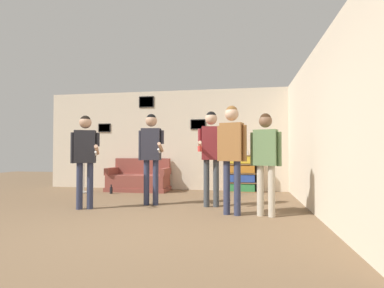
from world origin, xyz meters
name	(u,v)px	position (x,y,z in m)	size (l,w,h in m)	color
ground_plane	(118,232)	(0.00, 0.00, 0.00)	(20.00, 20.00, 0.00)	brown
wall_back	(184,140)	(-0.01, 4.32, 1.35)	(7.86, 0.08, 2.70)	beige
wall_right	(307,134)	(2.76, 2.15, 1.35)	(0.06, 6.69, 2.70)	beige
couch	(139,180)	(-1.13, 3.90, 0.28)	(1.59, 0.80, 0.84)	brown
bookshelf	(241,174)	(1.53, 4.10, 0.47)	(0.83, 0.30, 0.94)	olive
floor_lamp	(84,145)	(-2.34, 3.24, 1.18)	(0.39, 0.42, 1.56)	#ADA89E
person_player_foreground_left	(85,151)	(-1.22, 1.31, 1.03)	(0.58, 0.41, 1.68)	#2D334C
person_player_foreground_center	(151,148)	(-0.17, 1.90, 1.09)	(0.52, 0.46, 1.76)	#2D334C
person_watcher_holding_cup	(211,147)	(1.00, 1.92, 1.11)	(0.50, 0.48, 1.79)	#3D4247
person_spectator_near_bookshelf	(232,147)	(1.41, 1.26, 1.11)	(0.48, 0.29, 1.78)	#2D334C
person_spectator_far_right	(266,153)	(1.94, 1.25, 1.01)	(0.48, 0.30, 1.65)	#B7AD99
bottle_on_floor	(111,190)	(-1.61, 3.23, 0.09)	(0.07, 0.07, 0.22)	black
drinking_cup	(247,153)	(1.68, 4.10, 0.99)	(0.09, 0.09, 0.11)	white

